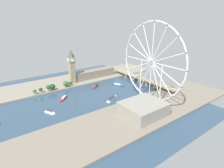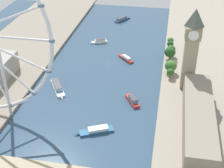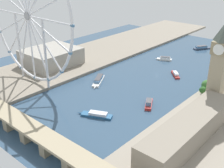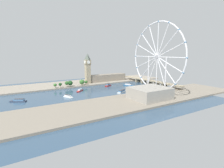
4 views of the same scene
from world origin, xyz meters
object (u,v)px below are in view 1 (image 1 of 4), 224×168
(river_bridge, at_px, (141,79))
(tour_boat_2, at_px, (95,86))
(riverside_hall, at_px, (143,109))
(tour_boat_4, at_px, (64,98))
(clock_tower, at_px, (72,66))
(tour_boat_5, at_px, (118,85))
(tour_boat_0, at_px, (50,112))
(tour_boat_3, at_px, (112,98))
(parliament_block, at_px, (94,73))
(ferris_wheel, at_px, (152,63))

(river_bridge, bearing_deg, tour_boat_2, -109.69)
(riverside_hall, relative_size, tour_boat_4, 2.98)
(clock_tower, height_order, tour_boat_2, clock_tower)
(clock_tower, distance_m, tour_boat_5, 109.69)
(tour_boat_0, xyz_separation_m, tour_boat_2, (-55.28, 116.14, 0.22))
(riverside_hall, bearing_deg, clock_tower, -172.24)
(tour_boat_0, relative_size, tour_boat_3, 0.63)
(tour_boat_2, distance_m, tour_boat_4, 80.76)
(parliament_block, height_order, ferris_wheel, ferris_wheel)
(tour_boat_0, height_order, tour_boat_4, tour_boat_0)
(tour_boat_2, bearing_deg, tour_boat_4, -17.07)
(tour_boat_0, distance_m, tour_boat_4, 52.93)
(riverside_hall, distance_m, tour_boat_3, 76.18)
(tour_boat_0, distance_m, tour_boat_5, 164.80)
(ferris_wheel, bearing_deg, clock_tower, -156.54)
(tour_boat_0, bearing_deg, tour_boat_3, 55.53)
(tour_boat_3, bearing_deg, ferris_wheel, -74.22)
(ferris_wheel, xyz_separation_m, tour_boat_3, (-45.75, -48.37, -68.92))
(parliament_block, xyz_separation_m, tour_boat_0, (109.30, -145.75, -9.96))
(ferris_wheel, bearing_deg, tour_boat_3, -133.41)
(ferris_wheel, relative_size, riverside_hall, 2.19)
(tour_boat_2, bearing_deg, clock_tower, -85.76)
(river_bridge, bearing_deg, ferris_wheel, -36.95)
(ferris_wheel, xyz_separation_m, riverside_hall, (29.61, -44.53, -58.49))
(parliament_block, distance_m, tour_boat_4, 130.42)
(ferris_wheel, xyz_separation_m, river_bridge, (-81.06, 60.98, -63.06))
(river_bridge, distance_m, tour_boat_0, 217.73)
(tour_boat_5, bearing_deg, tour_boat_0, -103.63)
(clock_tower, xyz_separation_m, tour_boat_4, (63.84, -47.67, -39.83))
(river_bridge, bearing_deg, tour_boat_0, -84.92)
(tour_boat_3, bearing_deg, river_bridge, -12.92)
(parliament_block, distance_m, tour_boat_3, 131.44)
(riverside_hall, relative_size, tour_boat_3, 1.81)
(tour_boat_2, xyz_separation_m, tour_boat_3, (71.33, -8.69, -0.14))
(riverside_hall, relative_size, tour_boat_5, 2.05)
(ferris_wheel, relative_size, tour_boat_2, 5.89)
(riverside_hall, height_order, tour_boat_2, riverside_hall)
(clock_tower, height_order, tour_boat_0, clock_tower)
(tour_boat_4, bearing_deg, tour_boat_3, 99.32)
(river_bridge, xyz_separation_m, tour_boat_5, (-14.18, -55.42, -6.36))
(riverside_hall, bearing_deg, river_bridge, 136.37)
(ferris_wheel, height_order, tour_boat_0, ferris_wheel)
(parliament_block, height_order, river_bridge, parliament_block)
(parliament_block, bearing_deg, river_bridge, 38.28)
(tour_boat_0, xyz_separation_m, tour_boat_5, (-33.44, 161.37, -0.42))
(parliament_block, height_order, riverside_hall, riverside_hall)
(tour_boat_5, bearing_deg, tour_boat_3, -72.80)
(tour_boat_3, distance_m, tour_boat_4, 88.18)
(tour_boat_0, distance_m, tour_boat_2, 128.62)
(riverside_hall, relative_size, river_bridge, 0.32)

